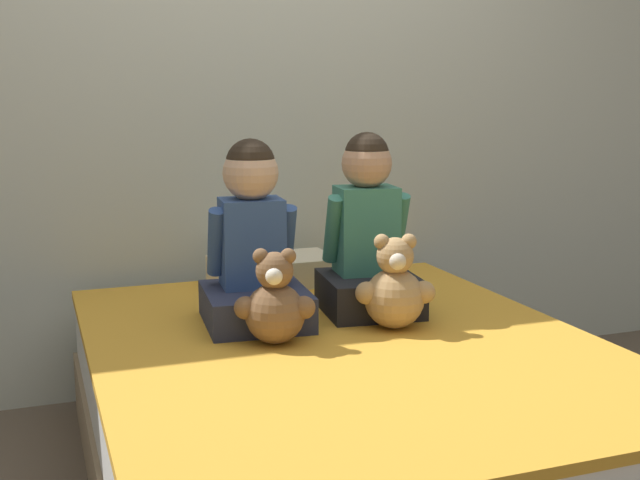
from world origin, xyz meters
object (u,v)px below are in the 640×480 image
(bed, at_px, (344,416))
(teddy_bear_held_by_left_child, at_px, (275,304))
(child_on_left, at_px, (253,246))
(teddy_bear_held_by_right_child, at_px, (395,289))
(child_on_right, at_px, (368,237))
(pillow_at_headboard, at_px, (272,271))

(bed, height_order, teddy_bear_held_by_left_child, teddy_bear_held_by_left_child)
(child_on_left, distance_m, teddy_bear_held_by_right_child, 0.49)
(child_on_left, bearing_deg, teddy_bear_held_by_right_child, -25.52)
(child_on_right, height_order, pillow_at_headboard, child_on_right)
(bed, distance_m, child_on_right, 0.63)
(bed, distance_m, teddy_bear_held_by_left_child, 0.43)
(bed, relative_size, child_on_right, 3.04)
(child_on_left, xyz_separation_m, teddy_bear_held_by_left_child, (-0.00, -0.26, -0.13))
(bed, relative_size, pillow_at_headboard, 3.94)
(teddy_bear_held_by_left_child, relative_size, pillow_at_headboard, 0.62)
(teddy_bear_held_by_left_child, height_order, teddy_bear_held_by_right_child, teddy_bear_held_by_right_child)
(child_on_left, height_order, pillow_at_headboard, child_on_left)
(child_on_right, bearing_deg, teddy_bear_held_by_left_child, -142.25)
(teddy_bear_held_by_left_child, distance_m, pillow_at_headboard, 0.77)
(teddy_bear_held_by_left_child, bearing_deg, child_on_right, 50.27)
(bed, xyz_separation_m, pillow_at_headboard, (0.00, 0.79, 0.31))
(bed, height_order, pillow_at_headboard, pillow_at_headboard)
(child_on_left, height_order, child_on_right, child_on_right)
(child_on_left, bearing_deg, bed, -51.41)
(pillow_at_headboard, bearing_deg, bed, -90.00)
(child_on_left, bearing_deg, pillow_at_headboard, 71.13)
(child_on_right, relative_size, teddy_bear_held_by_right_child, 2.00)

